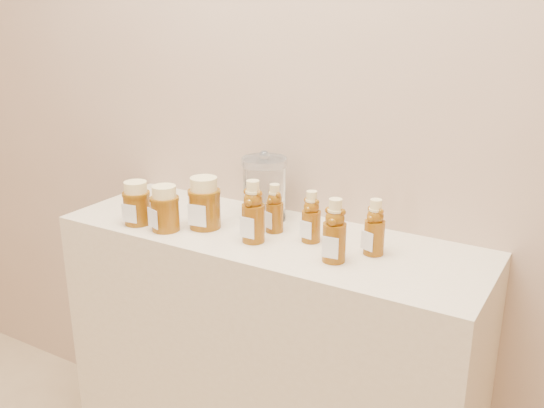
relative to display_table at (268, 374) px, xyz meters
The scene contains 11 objects.
wall_back 0.92m from the display_table, 90.00° to the left, with size 3.50×0.02×2.70m, color tan.
display_table is the anchor object (origin of this frame).
bear_bottle_back_left 0.53m from the display_table, 77.63° to the left, with size 0.05×0.05×0.15m, color #653508, non-canonical shape.
bear_bottle_back_mid 0.54m from the display_table, ahead, with size 0.05×0.05×0.16m, color #653508, non-canonical shape.
bear_bottle_back_right 0.61m from the display_table, ahead, with size 0.06×0.06×0.16m, color #653508, non-canonical shape.
bear_bottle_front_left 0.55m from the display_table, 94.60° to the right, with size 0.06×0.06×0.19m, color #653508, non-canonical shape.
bear_bottle_front_right 0.59m from the display_table, 17.52° to the right, with size 0.06×0.06×0.18m, color #653508, non-canonical shape.
honey_jar_left 0.64m from the display_table, 161.61° to the right, with size 0.08×0.08×0.12m, color #653508, non-canonical shape.
honey_jar_back 0.55m from the display_table, 165.25° to the right, with size 0.09×0.09×0.15m, color #653508, non-canonical shape.
honey_jar_front 0.59m from the display_table, 155.27° to the right, with size 0.08×0.08×0.13m, color #653508, non-canonical shape.
glass_canister 0.56m from the display_table, 125.96° to the left, with size 0.13×0.13×0.20m, color white, non-canonical shape.
Camera 1 is at (0.80, 0.23, 1.51)m, focal length 40.00 mm.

